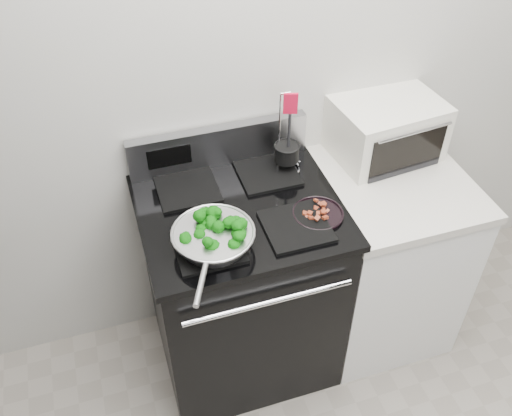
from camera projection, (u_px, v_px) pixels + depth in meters
name	position (u px, v px, depth m)	size (l,w,h in m)	color
back_wall	(286.00, 64.00, 2.26)	(4.00, 0.02, 2.70)	beige
gas_range	(242.00, 285.00, 2.53)	(0.79, 0.69, 1.13)	black
counter	(380.00, 255.00, 2.70)	(0.62, 0.68, 0.92)	white
skillet	(213.00, 238.00, 2.03)	(0.30, 0.46, 0.07)	silver
broccoli_pile	(213.00, 233.00, 2.02)	(0.24, 0.24, 0.08)	#043005
bacon_plate	(318.00, 212.00, 2.18)	(0.20, 0.20, 0.04)	black
utensil_holder	(287.00, 157.00, 2.36)	(0.12, 0.12, 0.37)	silver
toaster_oven	(386.00, 128.00, 2.46)	(0.47, 0.38, 0.25)	silver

